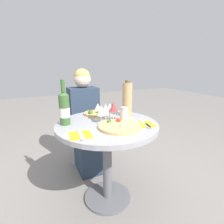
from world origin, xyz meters
The scene contains 16 objects.
ground_plane centered at (0.00, 0.00, 0.00)m, with size 12.00×12.00×0.00m, color gray.
dining_table centered at (0.00, 0.00, 0.58)m, with size 0.84×0.84×0.73m.
chair_behind_diner centered at (0.00, 0.75, 0.41)m, with size 0.40×0.40×0.85m.
seated_diner centered at (0.00, 0.61, 0.53)m, with size 0.33×0.47×1.16m.
pizza_large centered at (0.04, -0.14, 0.75)m, with size 0.33×0.33×0.05m.
pizza_small_far centered at (0.00, 0.28, 0.75)m, with size 0.22×0.22×0.05m.
wine_bottle centered at (-0.32, 0.12, 0.87)m, with size 0.08×0.08×0.36m.
tall_carafe centered at (0.25, 0.11, 0.89)m, with size 0.09×0.09×0.33m.
sugar_shaker centered at (0.15, -0.03, 0.80)m, with size 0.07×0.07×0.13m.
wine_glass_center centered at (0.02, 0.07, 0.84)m, with size 0.07×0.07×0.15m.
wine_glass_back_right centered at (0.07, 0.11, 0.84)m, with size 0.07×0.07×0.14m.
wine_glass_back_left centered at (-0.04, 0.11, 0.85)m, with size 0.07×0.07×0.15m.
wine_glass_front_left centered at (-0.04, 0.03, 0.84)m, with size 0.08×0.08×0.15m.
wine_glass_front_right centered at (0.07, 0.03, 0.86)m, with size 0.07×0.07×0.16m.
place_setting_left centered at (-0.27, -0.16, 0.74)m, with size 0.17×0.19×0.01m.
place_setting_right centered at (0.26, -0.17, 0.74)m, with size 0.18×0.19×0.01m.
Camera 1 is at (-0.54, -1.25, 1.20)m, focal length 28.00 mm.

